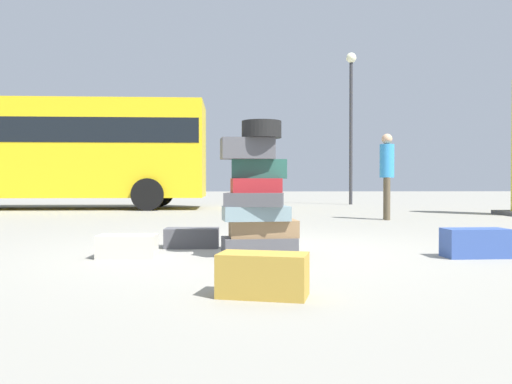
{
  "coord_description": "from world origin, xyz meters",
  "views": [
    {
      "loc": [
        -0.2,
        -5.81,
        0.78
      ],
      "look_at": [
        0.07,
        0.45,
        0.67
      ],
      "focal_mm": 36.53,
      "sensor_mm": 36.0,
      "label": 1
    }
  ],
  "objects": [
    {
      "name": "ground_plane",
      "position": [
        0.0,
        0.0,
        0.0
      ],
      "size": [
        80.0,
        80.0,
        0.0
      ],
      "primitive_type": "plane",
      "color": "gray"
    },
    {
      "name": "suitcase_tower",
      "position": [
        0.05,
        -0.29,
        0.62
      ],
      "size": [
        0.84,
        0.64,
        1.43
      ],
      "color": "#4C4C51",
      "rests_on": "ground"
    },
    {
      "name": "suitcase_tan_white_trunk",
      "position": [
        0.0,
        -2.28,
        0.15
      ],
      "size": [
        0.66,
        0.45,
        0.3
      ],
      "primitive_type": "cube",
      "rotation": [
        0.0,
        0.0,
        -0.26
      ],
      "color": "#B28C33",
      "rests_on": "ground"
    },
    {
      "name": "suitcase_charcoal_behind_tower",
      "position": [
        -0.7,
        0.44,
        0.12
      ],
      "size": [
        0.64,
        0.35,
        0.23
      ],
      "primitive_type": "cube",
      "rotation": [
        0.0,
        0.0,
        -0.01
      ],
      "color": "#4C4C51",
      "rests_on": "ground"
    },
    {
      "name": "person_bearded_onlooker",
      "position": [
        3.01,
        4.95,
        1.08
      ],
      "size": [
        0.3,
        0.34,
        1.8
      ],
      "rotation": [
        0.0,
        0.0,
        -1.75
      ],
      "color": "brown",
      "rests_on": "ground"
    },
    {
      "name": "suitcase_cream_foreground_near",
      "position": [
        -1.3,
        -0.38,
        0.12
      ],
      "size": [
        0.6,
        0.34,
        0.24
      ],
      "primitive_type": "cube",
      "rotation": [
        0.0,
        0.0,
        -0.04
      ],
      "color": "beige",
      "rests_on": "ground"
    },
    {
      "name": "suitcase_navy_right_side",
      "position": [
        2.31,
        -0.51,
        0.15
      ],
      "size": [
        0.66,
        0.33,
        0.3
      ],
      "primitive_type": "cube",
      "rotation": [
        0.0,
        0.0,
        0.03
      ],
      "color": "#334F99",
      "rests_on": "ground"
    },
    {
      "name": "lamp_post",
      "position": [
        3.97,
        12.56,
        3.58
      ],
      "size": [
        0.36,
        0.36,
        5.39
      ],
      "color": "#333338",
      "rests_on": "ground"
    },
    {
      "name": "parked_bus",
      "position": [
        -5.41,
        9.96,
        1.83
      ],
      "size": [
        8.65,
        2.81,
        3.15
      ],
      "rotation": [
        0.0,
        0.0,
        0.01
      ],
      "color": "yellow",
      "rests_on": "ground"
    }
  ]
}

